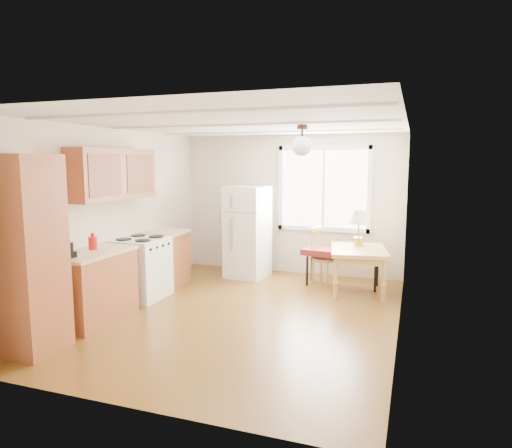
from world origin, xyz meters
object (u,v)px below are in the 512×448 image
at_px(refrigerator, 247,232).
at_px(bench, 343,254).
at_px(chair, 320,252).
at_px(dining_table, 358,255).

bearing_deg(refrigerator, bench, 4.11).
bearing_deg(chair, dining_table, -6.28).
bearing_deg(refrigerator, chair, 7.17).
bearing_deg(dining_table, chair, 143.99).
relative_size(refrigerator, bench, 1.19).
bearing_deg(bench, chair, 175.76).
xyz_separation_m(dining_table, chair, (-0.67, 0.33, -0.06)).
xyz_separation_m(refrigerator, bench, (1.68, -0.08, -0.27)).
xyz_separation_m(refrigerator, dining_table, (1.96, -0.32, -0.21)).
relative_size(bench, chair, 1.47).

